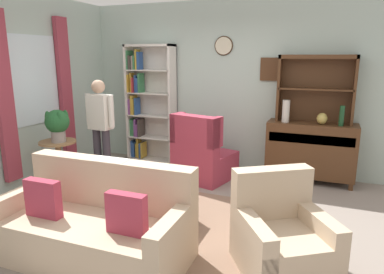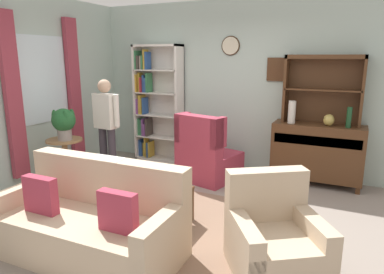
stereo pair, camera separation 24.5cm
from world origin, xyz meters
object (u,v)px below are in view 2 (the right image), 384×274
Objects in this scene: bottle_wine at (349,117)px; potted_plant_small at (69,181)px; sideboard_hutch at (324,80)px; person_reading at (106,122)px; bookshelf at (155,104)px; vase_round at (329,120)px; armchair_floral at (274,242)px; sideboard at (317,151)px; vase_tall at (292,112)px; wingback_chair at (206,156)px; potted_plant_large at (64,122)px; coffee_table at (154,193)px; couch_floral at (92,224)px; book_stack at (158,184)px; plant_stand at (66,157)px.

bottle_wine is 4.01m from potted_plant_small.
sideboard_hutch reaches higher than person_reading.
sideboard_hutch is 0.66m from bottle_wine.
bookshelf reaches higher than vase_round.
person_reading is at bearing 155.05° from armchair_floral.
potted_plant_small is (-3.07, -1.92, -0.31)m from sideboard.
sideboard_hutch is at bearing 25.89° from vase_tall.
potted_plant_small is at bearing -137.94° from wingback_chair.
vase_tall is 3.35m from potted_plant_large.
bottle_wine is 0.87× the size of potted_plant_small.
coffee_table is at bearing 165.62° from armchair_floral.
sideboard is 0.70m from vase_tall.
wingback_chair is (1.30, -0.64, -0.66)m from bookshelf.
vase_round is 0.09× the size of couch_floral.
sideboard is at bearing 21.11° from person_reading.
bottle_wine reaches higher than armchair_floral.
sideboard is 4.43× the size of bottle_wine.
armchair_floral is at bearing -91.87° from sideboard.
person_reading is at bearing 83.82° from potted_plant_small.
vase_tall is at bearing 22.21° from wingback_chair.
vase_tall is 2.57m from armchair_floral.
vase_tall is 1.98× the size of vase_round.
potted_plant_small is 0.22× the size of person_reading.
sideboard_hutch is at bearing 22.91° from person_reading.
wingback_chair is (-1.69, -0.49, -0.62)m from vase_round.
couch_floral is (-1.88, -2.89, -0.69)m from vase_round.
vase_tall is at bearing -178.51° from vase_round.
person_reading is at bearing 147.20° from book_stack.
bookshelf is 3.87m from armchair_floral.
bottle_wine is (0.26, -0.02, 0.06)m from vase_round.
couch_floral reaches higher than potted_plant_small.
coffee_table is (1.52, -0.21, 0.15)m from potted_plant_small.
wingback_chair is 2.26× the size of potted_plant_large.
bottle_wine is 0.19× the size of person_reading.
sideboard_hutch is 1.03× the size of armchair_floral.
bottle_wine reaches higher than couch_floral.
bottle_wine is 0.28× the size of armchair_floral.
vase_round is (2.99, -0.15, -0.04)m from bookshelf.
armchair_floral is 0.68× the size of person_reading.
sideboard is 2.79× the size of potted_plant_large.
potted_plant_large is (-0.48, -1.74, -0.07)m from bookshelf.
sideboard_hutch is 0.64m from vase_tall.
bottle_wine is at bearing 53.25° from couch_floral.
couch_floral is at bearing -106.00° from book_stack.
vase_round reaches higher than sideboard.
vase_round is at bearing 50.78° from coffee_table.
bookshelf is 6.25× the size of vase_tall.
vase_round is 0.24× the size of plant_stand.
person_reading reaches higher than vase_round.
bookshelf is 2.64m from book_stack.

